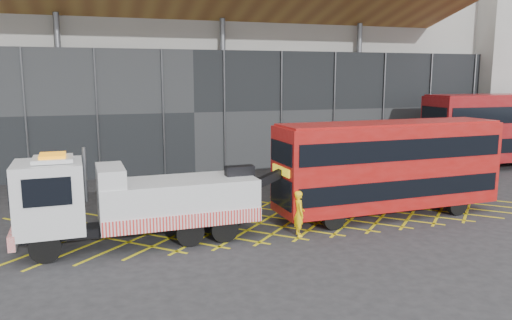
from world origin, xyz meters
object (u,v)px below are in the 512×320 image
object	(u,v)px
worker	(299,213)
recovery_truck	(132,200)
bus_towed	(389,164)
bus_second	(510,127)

from	to	relation	value
worker	recovery_truck	bearing A→B (deg)	87.68
bus_towed	bus_second	xyz separation A→B (m)	(14.93, 8.12, 0.44)
bus_towed	worker	bearing A→B (deg)	-165.63
recovery_truck	bus_second	distance (m)	27.66
recovery_truck	bus_second	xyz separation A→B (m)	(26.30, 8.50, 1.14)
worker	bus_towed	bearing A→B (deg)	-66.03
recovery_truck	bus_towed	world-z (taller)	bus_towed
recovery_truck	bus_second	bearing A→B (deg)	16.03
recovery_truck	bus_towed	bearing A→B (deg)	0.02
bus_second	bus_towed	bearing A→B (deg)	-150.42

